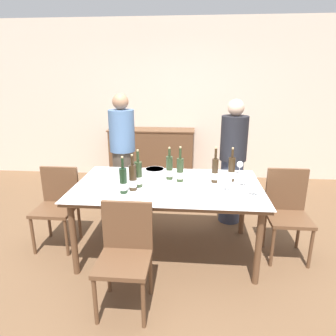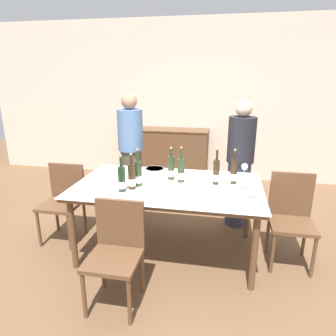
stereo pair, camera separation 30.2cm
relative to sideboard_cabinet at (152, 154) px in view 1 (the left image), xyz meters
The scene contains 21 objects.
ground_plane 2.46m from the sideboard_cabinet, 78.03° to the right, with size 12.00×12.00×0.00m, color brown.
back_wall 1.10m from the sideboard_cabinet, 30.03° to the left, with size 8.00×0.10×2.80m.
sideboard_cabinet is the anchor object (origin of this frame).
dining_table 2.43m from the sideboard_cabinet, 78.03° to the right, with size 1.90×1.12×0.78m.
ice_bucket 2.47m from the sideboard_cabinet, 81.22° to the right, with size 0.19×0.19×0.18m.
wine_bottle_0 2.50m from the sideboard_cabinet, 85.07° to the right, with size 0.08×0.08×0.39m.
wine_bottle_1 2.59m from the sideboard_cabinet, 86.09° to the right, with size 0.08×0.08×0.36m.
wine_bottle_2 2.52m from the sideboard_cabinet, 62.17° to the right, with size 0.07×0.07×0.37m.
wine_bottle_3 2.50m from the sideboard_cabinet, 66.46° to the right, with size 0.07×0.07×0.38m.
wine_bottle_4 2.38m from the sideboard_cabinet, 74.65° to the right, with size 0.08×0.08×0.38m.
wine_bottle_5 2.66m from the sideboard_cabinet, 87.83° to the right, with size 0.07×0.07×0.36m.
wine_bottle_6 2.29m from the sideboard_cabinet, 77.04° to the right, with size 0.07×0.07×0.36m.
wine_glass_0 2.70m from the sideboard_cabinet, 61.57° to the right, with size 0.08×0.08×0.14m.
wine_glass_1 2.95m from the sideboard_cabinet, 62.90° to the right, with size 0.09×0.09×0.15m.
wine_glass_2 2.76m from the sideboard_cabinet, 66.44° to the right, with size 0.08×0.08×0.15m.
wine_glass_3 2.37m from the sideboard_cabinet, 56.65° to the right, with size 0.07×0.07×0.15m.
chair_near_front 3.17m from the sideboard_cabinet, 85.97° to the right, with size 0.42×0.42×0.88m.
chair_left_end 2.40m from the sideboard_cabinet, 108.03° to the right, with size 0.42×0.42×0.88m.
chair_right_end 2.87m from the sideboard_cabinet, 52.53° to the right, with size 0.42×0.42×0.92m.
person_host 1.53m from the sideboard_cabinet, 96.84° to the right, with size 0.33×0.33×1.64m.
person_guest_left 2.03m from the sideboard_cabinet, 51.51° to the right, with size 0.33×0.33×1.58m.
Camera 1 is at (0.25, -2.87, 1.85)m, focal length 32.00 mm.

